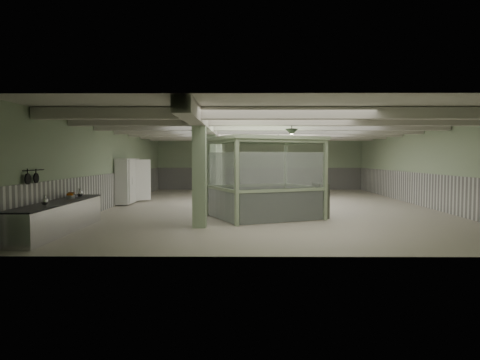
{
  "coord_description": "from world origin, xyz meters",
  "views": [
    {
      "loc": [
        -1.13,
        -19.38,
        2.2
      ],
      "look_at": [
        -1.25,
        -2.24,
        1.3
      ],
      "focal_mm": 32.0,
      "sensor_mm": 36.0,
      "label": 1
    }
  ],
  "objects_px": {
    "filing_cabinet": "(321,201)",
    "prep_counter": "(58,217)",
    "walkin_cooler": "(128,181)",
    "guard_booth": "(264,165)"
  },
  "relations": [
    {
      "from": "prep_counter",
      "to": "guard_booth",
      "type": "relative_size",
      "value": 1.1
    },
    {
      "from": "walkin_cooler",
      "to": "filing_cabinet",
      "type": "relative_size",
      "value": 1.81
    },
    {
      "from": "walkin_cooler",
      "to": "guard_booth",
      "type": "xyz_separation_m",
      "value": [
        6.27,
        -4.78,
        0.89
      ]
    },
    {
      "from": "filing_cabinet",
      "to": "prep_counter",
      "type": "bearing_deg",
      "value": -175.88
    },
    {
      "from": "guard_booth",
      "to": "walkin_cooler",
      "type": "bearing_deg",
      "value": 118.92
    },
    {
      "from": "guard_booth",
      "to": "filing_cabinet",
      "type": "height_order",
      "value": "guard_booth"
    },
    {
      "from": "walkin_cooler",
      "to": "filing_cabinet",
      "type": "xyz_separation_m",
      "value": [
        8.33,
        -4.88,
        -0.42
      ]
    },
    {
      "from": "prep_counter",
      "to": "walkin_cooler",
      "type": "height_order",
      "value": "walkin_cooler"
    },
    {
      "from": "prep_counter",
      "to": "walkin_cooler",
      "type": "distance_m",
      "value": 8.03
    },
    {
      "from": "filing_cabinet",
      "to": "walkin_cooler",
      "type": "bearing_deg",
      "value": 133.0
    }
  ]
}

